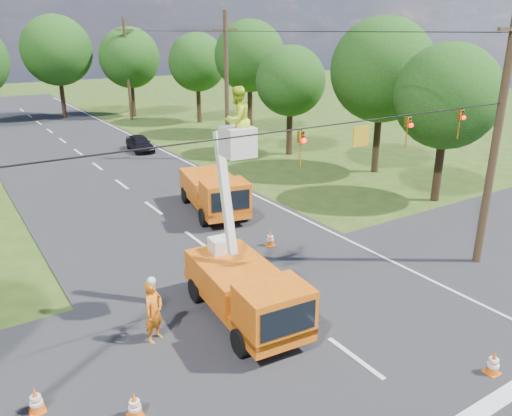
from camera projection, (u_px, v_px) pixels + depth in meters
ground at (122, 185)px, 29.90m from camera, size 140.00×140.00×0.00m
road_main at (122, 185)px, 29.90m from camera, size 12.00×100.00×0.06m
road_cross at (310, 326)px, 15.67m from camera, size 56.00×10.00×0.07m
edge_line at (205, 172)px, 32.77m from camera, size 0.12×90.00×0.02m
bucket_truck at (245, 274)px, 15.46m from camera, size 2.53×5.57×7.30m
second_truck at (214, 192)px, 24.99m from camera, size 3.23×6.04×2.15m
ground_worker at (154, 311)px, 14.63m from camera, size 0.86×0.77×1.96m
distant_car at (140, 143)px, 38.09m from camera, size 1.68×3.72×1.24m
traffic_cone_1 at (493, 363)px, 13.37m from camera, size 0.38×0.38×0.71m
traffic_cone_2 at (270, 238)px, 21.35m from camera, size 0.38×0.38×0.71m
traffic_cone_3 at (227, 210)px, 24.69m from camera, size 0.38×0.38×0.71m
traffic_cone_4 at (135, 405)px, 11.86m from camera, size 0.38×0.38×0.71m
traffic_cone_5 at (36, 400)px, 12.01m from camera, size 0.38×0.38×0.71m
traffic_cone_7 at (201, 190)px, 27.86m from camera, size 0.38×0.38×0.71m
traffic_cone_8 at (282, 312)px, 15.80m from camera, size 0.38×0.38×0.71m
pole_right_near at (497, 136)px, 18.30m from camera, size 1.80×0.30×10.00m
pole_right_mid at (227, 87)px, 34.11m from camera, size 1.80×0.30×10.00m
pole_right_far at (128, 69)px, 49.92m from camera, size 1.80×0.30×10.00m
signal_span at (376, 133)px, 14.83m from camera, size 18.00×0.29×1.07m
tree_right_a at (447, 97)px, 25.45m from camera, size 5.40×5.40×8.28m
tree_right_b at (382, 70)px, 30.67m from camera, size 6.40×6.40×9.65m
tree_right_c at (291, 81)px, 35.66m from camera, size 5.00×5.00×7.83m
tree_right_d at (250, 56)px, 42.34m from camera, size 6.00×6.00×9.70m
tree_right_e at (197, 62)px, 48.44m from camera, size 5.60×5.60×8.63m
tree_far_b at (57, 51)px, 50.49m from camera, size 7.00×7.00×10.32m
tree_far_c at (130, 58)px, 51.69m from camera, size 6.20×6.20×9.18m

